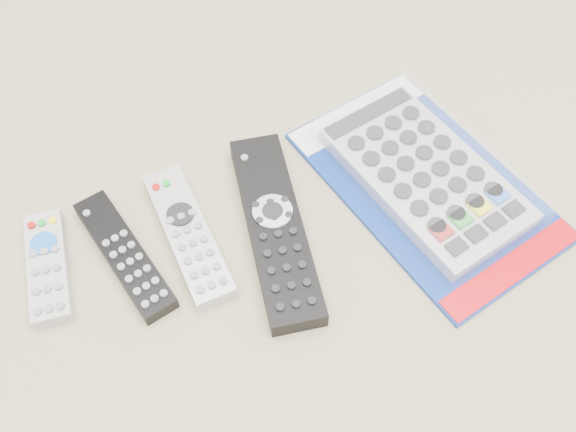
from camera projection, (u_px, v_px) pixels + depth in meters
name	position (u px, v px, depth m)	size (l,w,h in m)	color
remote_small_grey	(48.00, 267.00, 0.70)	(0.06, 0.14, 0.02)	#A5A5A8
remote_slim_black	(125.00, 255.00, 0.71)	(0.07, 0.18, 0.02)	black
remote_silver_dvd	(188.00, 235.00, 0.72)	(0.05, 0.18, 0.02)	#B7B7BC
remote_large_black	(275.00, 228.00, 0.72)	(0.11, 0.26, 0.03)	black
jumbo_remote_packaged	(426.00, 174.00, 0.76)	(0.25, 0.35, 0.04)	navy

